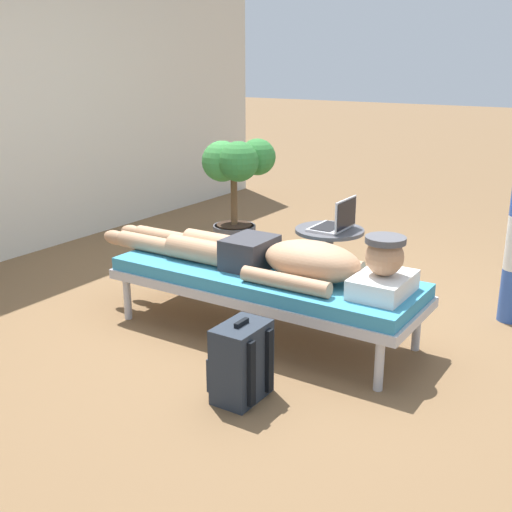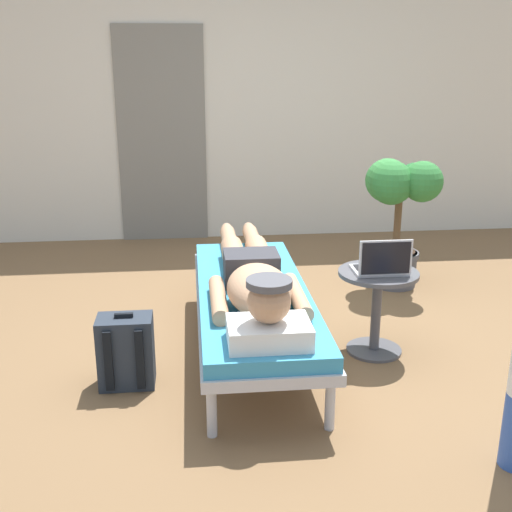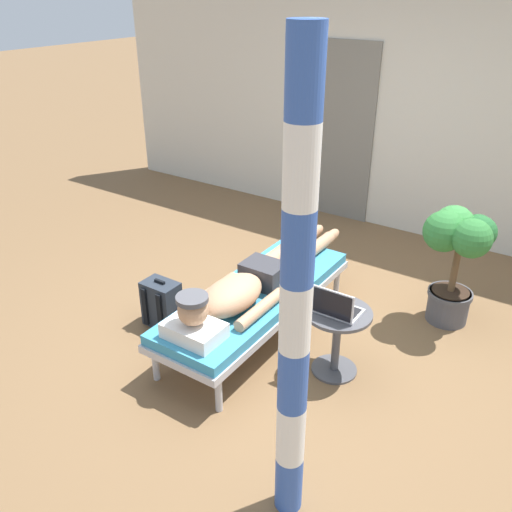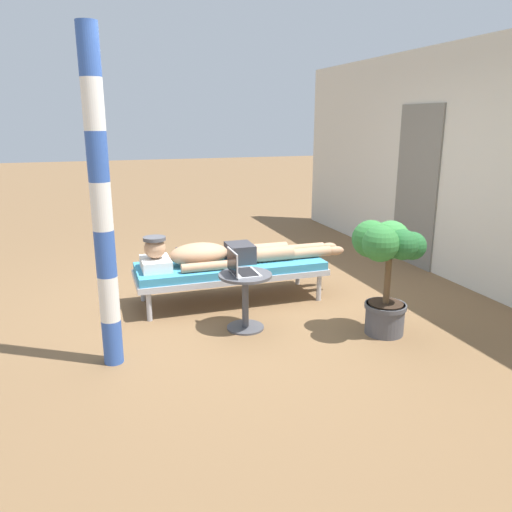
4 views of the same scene
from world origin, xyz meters
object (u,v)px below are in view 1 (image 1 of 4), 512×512
object	(u,v)px
lounge_chair	(264,281)
potted_plant	(236,178)
backpack	(241,362)
side_table	(329,252)
person_reclining	(278,257)
laptop	(337,222)

from	to	relation	value
lounge_chair	potted_plant	xyz separation A→B (m)	(1.24, 1.05, 0.35)
backpack	side_table	bearing A→B (deg)	9.69
person_reclining	backpack	xyz separation A→B (m)	(-0.73, -0.23, -0.32)
lounge_chair	side_table	bearing A→B (deg)	-5.38
person_reclining	side_table	xyz separation A→B (m)	(0.75, 0.03, -0.16)
side_table	laptop	xyz separation A→B (m)	(0.00, -0.05, 0.23)
person_reclining	backpack	bearing A→B (deg)	-162.86
lounge_chair	potted_plant	size ratio (longest dim) A/B	1.93
potted_plant	lounge_chair	bearing A→B (deg)	-139.53
side_table	backpack	xyz separation A→B (m)	(-1.48, -0.25, -0.16)
lounge_chair	backpack	bearing A→B (deg)	-156.23
person_reclining	laptop	size ratio (longest dim) A/B	7.00
laptop	side_table	bearing A→B (deg)	90.00
lounge_chair	laptop	distance (m)	0.79
laptop	potted_plant	world-z (taller)	potted_plant
side_table	backpack	bearing A→B (deg)	-170.31
side_table	backpack	size ratio (longest dim) A/B	1.23
laptop	backpack	xyz separation A→B (m)	(-1.48, -0.20, -0.39)
lounge_chair	backpack	world-z (taller)	backpack
side_table	laptop	size ratio (longest dim) A/B	1.69
side_table	potted_plant	world-z (taller)	potted_plant
lounge_chair	person_reclining	xyz separation A→B (m)	(-0.00, -0.10, 0.17)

